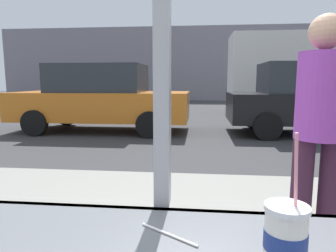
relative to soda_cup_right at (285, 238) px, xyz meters
name	(u,v)px	position (x,y,z in m)	size (l,w,h in m)	color
ground_plane	(195,127)	(-0.31, 8.27, -1.01)	(60.00, 60.00, 0.00)	#38383A
sidewalk_strip	(184,228)	(-0.31, 1.87, -0.95)	(16.00, 2.80, 0.13)	gray
building_facade_far	(198,64)	(-0.31, 21.06, 1.49)	(28.00, 1.20, 5.01)	gray
soda_cup_right	(285,238)	(0.00, 0.00, 0.00)	(0.09, 0.09, 0.31)	white
loose_straw	(168,234)	(-0.26, 0.13, -0.08)	(0.01, 0.01, 0.19)	white
parked_car_orange	(101,98)	(-2.80, 7.29, -0.12)	(4.61, 2.03, 1.77)	orange
parked_car_black	(311,99)	(2.59, 7.29, -0.12)	(4.14, 2.03, 1.79)	black
box_truck	(310,72)	(4.30, 12.45, 0.71)	(6.87, 2.44, 3.21)	silver
pedestrian	(320,125)	(0.60, 1.42, 0.05)	(0.32, 0.32, 1.63)	#3D1F35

